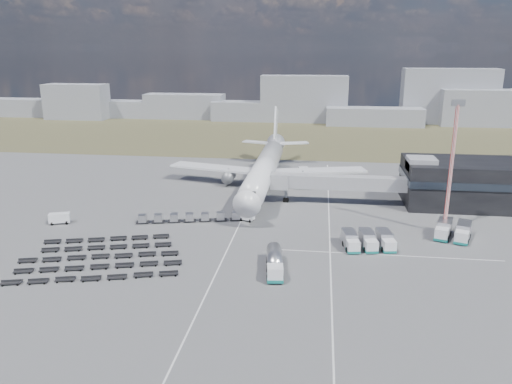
# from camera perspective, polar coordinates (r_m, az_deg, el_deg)

# --- Properties ---
(ground) EXTENTS (420.00, 420.00, 0.00)m
(ground) POSITION_cam_1_polar(r_m,az_deg,el_deg) (96.86, -1.13, -4.58)
(ground) COLOR #565659
(ground) RESTS_ON ground
(grass_strip) EXTENTS (420.00, 90.00, 0.01)m
(grass_strip) POSITION_cam_1_polar(r_m,az_deg,el_deg) (202.94, 3.52, 6.40)
(grass_strip) COLOR #4B462D
(grass_strip) RESTS_ON ground
(lane_markings) EXTENTS (47.12, 110.00, 0.01)m
(lane_markings) POSITION_cam_1_polar(r_m,az_deg,el_deg) (98.78, 4.76, -4.21)
(lane_markings) COLOR silver
(lane_markings) RESTS_ON ground
(terminal) EXTENTS (30.40, 16.40, 11.00)m
(terminal) POSITION_cam_1_polar(r_m,az_deg,el_deg) (122.04, 23.46, 1.03)
(terminal) COLOR black
(terminal) RESTS_ON ground
(jet_bridge) EXTENTS (30.30, 3.80, 7.05)m
(jet_bridge) POSITION_cam_1_polar(r_m,az_deg,el_deg) (113.82, 8.35, 1.10)
(jet_bridge) COLOR #939399
(jet_bridge) RESTS_ON ground
(airliner) EXTENTS (51.59, 64.53, 17.62)m
(airliner) POSITION_cam_1_polar(r_m,az_deg,el_deg) (126.07, 1.05, 2.86)
(airliner) COLOR white
(airliner) RESTS_ON ground
(skyline) EXTENTS (303.93, 24.82, 25.19)m
(skyline) POSITION_cam_1_polar(r_m,az_deg,el_deg) (243.11, 5.85, 9.97)
(skyline) COLOR gray
(skyline) RESTS_ON ground
(fuel_tanker) EXTENTS (3.63, 10.09, 3.19)m
(fuel_tanker) POSITION_cam_1_polar(r_m,az_deg,el_deg) (79.91, 2.15, -8.00)
(fuel_tanker) COLOR white
(fuel_tanker) RESTS_ON ground
(pushback_tug) EXTENTS (3.22, 2.43, 1.33)m
(pushback_tug) POSITION_cam_1_polar(r_m,az_deg,el_deg) (102.69, -1.02, -2.96)
(pushback_tug) COLOR white
(pushback_tug) RESTS_ON ground
(utility_van) EXTENTS (4.41, 3.13, 2.17)m
(utility_van) POSITION_cam_1_polar(r_m,az_deg,el_deg) (108.48, -21.53, -2.84)
(utility_van) COLOR white
(utility_van) RESTS_ON ground
(catering_truck) EXTENTS (4.16, 6.87, 2.95)m
(catering_truck) POSITION_cam_1_polar(r_m,az_deg,el_deg) (134.29, 5.62, 1.95)
(catering_truck) COLOR white
(catering_truck) RESTS_ON ground
(service_trucks_near) EXTENTS (9.48, 7.78, 2.59)m
(service_trucks_near) POSITION_cam_1_polar(r_m,az_deg,el_deg) (91.12, 12.67, -5.41)
(service_trucks_near) COLOR white
(service_trucks_near) RESTS_ON ground
(service_trucks_far) EXTENTS (7.89, 8.58, 2.82)m
(service_trucks_far) POSITION_cam_1_polar(r_m,az_deg,el_deg) (100.20, 21.62, -4.11)
(service_trucks_far) COLOR white
(service_trucks_far) RESTS_ON ground
(uld_row) EXTENTS (21.29, 6.38, 1.67)m
(uld_row) POSITION_cam_1_polar(r_m,az_deg,el_deg) (102.82, -7.60, -2.88)
(uld_row) COLOR black
(uld_row) RESTS_ON ground
(baggage_dollies) EXTENTS (29.13, 23.83, 0.70)m
(baggage_dollies) POSITION_cam_1_polar(r_m,az_deg,el_deg) (88.79, -17.41, -7.10)
(baggage_dollies) COLOR black
(baggage_dollies) RESTS_ON ground
(floodlight_mast) EXTENTS (2.41, 1.96, 25.44)m
(floodlight_mast) POSITION_cam_1_polar(r_m,az_deg,el_deg) (99.07, 21.39, 2.47)
(floodlight_mast) COLOR red
(floodlight_mast) RESTS_ON ground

